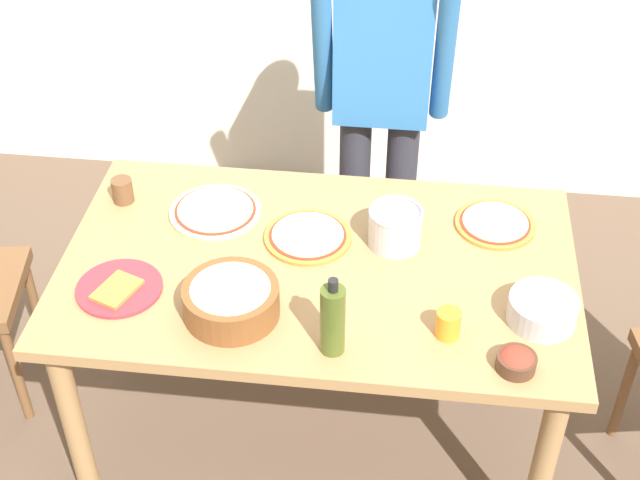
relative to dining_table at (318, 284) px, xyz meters
name	(u,v)px	position (x,y,z in m)	size (l,w,h in m)	color
ground	(318,421)	(0.00, 0.00, -0.67)	(8.00, 8.00, 0.00)	brown
dining_table	(318,284)	(0.00, 0.00, 0.00)	(1.60, 0.96, 0.76)	#A37A4C
person_cook	(382,93)	(0.14, 0.76, 0.27)	(0.49, 0.25, 1.62)	#2D2D38
pizza_raw_on_board	(215,211)	(-0.37, 0.21, 0.10)	(0.31, 0.31, 0.02)	beige
pizza_cooked_on_tray	(495,224)	(0.55, 0.25, 0.10)	(0.26, 0.26, 0.02)	#C67A33
pizza_second_cooked	(308,236)	(-0.05, 0.11, 0.10)	(0.28, 0.28, 0.02)	#C67A33
plate_with_slice	(119,288)	(-0.58, -0.20, 0.10)	(0.26, 0.26, 0.02)	red
popcorn_bowl	(231,298)	(-0.22, -0.26, 0.15)	(0.28, 0.28, 0.11)	brown
mixing_bowl_steel	(543,310)	(0.67, -0.18, 0.13)	(0.20, 0.20, 0.08)	#B7B7BC
small_sauce_bowl	(516,361)	(0.59, -0.38, 0.12)	(0.11, 0.11, 0.06)	#4C2D1E
olive_oil_bottle	(333,320)	(0.08, -0.36, 0.20)	(0.07, 0.07, 0.26)	#47561E
steel_pot	(395,227)	(0.23, 0.13, 0.16)	(0.17, 0.17, 0.13)	#B7B7BC
cup_orange	(448,324)	(0.40, -0.27, 0.13)	(0.07, 0.07, 0.09)	orange
cup_small_brown	(123,190)	(-0.69, 0.24, 0.13)	(0.07, 0.07, 0.09)	brown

